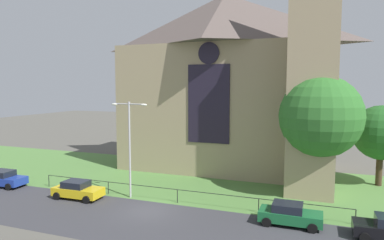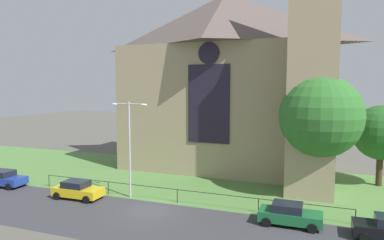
# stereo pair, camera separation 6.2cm
# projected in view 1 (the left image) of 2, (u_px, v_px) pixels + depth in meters

# --- Properties ---
(ground) EXTENTS (160.00, 160.00, 0.00)m
(ground) POSITION_uv_depth(u_px,v_px,m) (194.00, 179.00, 35.93)
(ground) COLOR #56544C
(road_asphalt) EXTENTS (120.00, 8.00, 0.01)m
(road_asphalt) POSITION_uv_depth(u_px,v_px,m) (136.00, 220.00, 24.74)
(road_asphalt) COLOR #38383D
(road_asphalt) RESTS_ON ground
(grass_verge) EXTENTS (120.00, 20.00, 0.01)m
(grass_verge) POSITION_uv_depth(u_px,v_px,m) (187.00, 184.00, 34.07)
(grass_verge) COLOR #517F3D
(grass_verge) RESTS_ON ground
(church_building) EXTENTS (23.20, 16.20, 26.00)m
(church_building) POSITION_uv_depth(u_px,v_px,m) (230.00, 80.00, 39.95)
(church_building) COLOR tan
(church_building) RESTS_ON ground
(iron_railing) EXTENTS (26.53, 0.07, 1.13)m
(iron_railing) POSITION_uv_depth(u_px,v_px,m) (177.00, 191.00, 28.39)
(iron_railing) COLOR black
(iron_railing) RESTS_ON ground
(tree_right_far) EXTENTS (5.19, 5.19, 7.72)m
(tree_right_far) POSITION_uv_depth(u_px,v_px,m) (381.00, 133.00, 33.01)
(tree_right_far) COLOR #423021
(tree_right_far) RESTS_ON ground
(tree_right_near) EXTENTS (6.92, 6.92, 10.43)m
(tree_right_near) POSITION_uv_depth(u_px,v_px,m) (321.00, 117.00, 29.18)
(tree_right_near) COLOR #4C3823
(tree_right_near) RESTS_ON ground
(streetlamp_near) EXTENTS (3.37, 0.26, 8.21)m
(streetlamp_near) POSITION_uv_depth(u_px,v_px,m) (130.00, 137.00, 29.40)
(streetlamp_near) COLOR #B2B2B7
(streetlamp_near) RESTS_ON ground
(parked_car_blue) EXTENTS (4.26, 2.14, 1.51)m
(parked_car_blue) POSITION_uv_depth(u_px,v_px,m) (3.00, 178.00, 33.17)
(parked_car_blue) COLOR #1E3899
(parked_car_blue) RESTS_ON ground
(parked_car_yellow) EXTENTS (4.24, 2.11, 1.51)m
(parked_car_yellow) POSITION_uv_depth(u_px,v_px,m) (78.00, 190.00, 29.54)
(parked_car_yellow) COLOR gold
(parked_car_yellow) RESTS_ON ground
(parked_car_green) EXTENTS (4.21, 2.03, 1.51)m
(parked_car_green) POSITION_uv_depth(u_px,v_px,m) (290.00, 214.00, 23.87)
(parked_car_green) COLOR #196033
(parked_car_green) RESTS_ON ground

